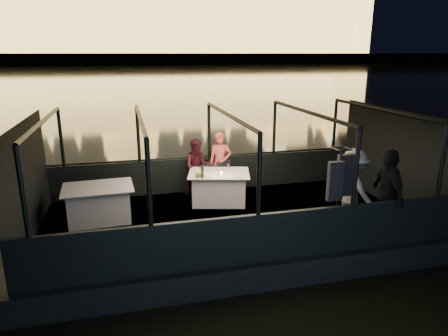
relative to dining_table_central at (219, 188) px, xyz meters
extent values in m
plane|color=black|center=(-0.02, 79.01, -0.89)|extent=(500.00, 500.00, 0.00)
cube|color=black|center=(-0.02, -0.99, -0.89)|extent=(8.60, 4.40, 1.00)
cube|color=black|center=(-0.02, -0.99, -0.41)|extent=(8.00, 4.00, 0.04)
cube|color=black|center=(-0.02, 1.01, 0.06)|extent=(8.00, 0.08, 0.90)
cube|color=black|center=(-0.02, -2.99, 0.06)|extent=(8.00, 0.08, 0.90)
cube|color=#423D33|center=(-0.02, 209.01, 0.11)|extent=(400.00, 140.00, 6.00)
cube|color=white|center=(0.00, 0.00, 0.00)|extent=(1.67, 1.38, 0.77)
cube|color=white|center=(-2.78, -0.43, 0.00)|extent=(1.52, 1.14, 0.78)
cube|color=black|center=(-0.18, 0.45, 0.06)|extent=(0.42, 0.42, 0.80)
cube|color=black|center=(0.28, 0.45, 0.06)|extent=(0.53, 0.53, 0.87)
imported|color=#D5544D|center=(0.20, 0.72, 0.36)|extent=(0.63, 0.47, 1.60)
imported|color=#40121B|center=(-0.39, 0.72, 0.36)|extent=(0.74, 0.60, 1.46)
imported|color=white|center=(2.32, -2.11, 0.47)|extent=(0.86, 1.22, 1.71)
imported|color=black|center=(2.71, -2.66, 0.47)|extent=(0.59, 1.12, 1.81)
cylinder|color=#153A18|center=(-0.46, -0.30, 0.53)|extent=(0.09, 0.09, 0.33)
cylinder|color=olive|center=(-0.53, -0.23, 0.42)|extent=(0.23, 0.23, 0.07)
cylinder|color=orange|center=(0.01, -0.21, 0.42)|extent=(0.08, 0.08, 0.09)
cylinder|color=white|center=(0.32, -0.42, 0.39)|extent=(0.27, 0.27, 0.02)
cylinder|color=white|center=(-0.40, 0.02, 0.39)|extent=(0.29, 0.29, 0.01)
camera|label=1|loc=(-2.12, -8.96, 3.15)|focal=32.00mm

